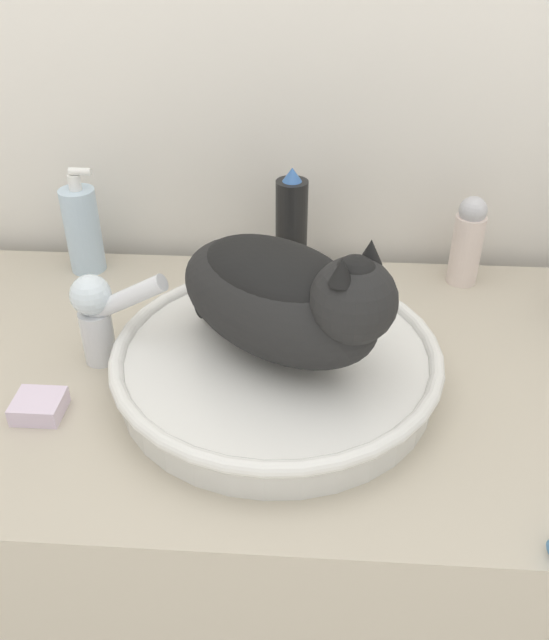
{
  "coord_description": "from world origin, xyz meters",
  "views": [
    {
      "loc": [
        0.04,
        -0.43,
        1.43
      ],
      "look_at": [
        -0.0,
        0.26,
        0.96
      ],
      "focal_mm": 38.0,
      "sensor_mm": 36.0,
      "label": 1
    }
  ],
  "objects": [
    {
      "name": "sink_basin",
      "position": [
        -0.0,
        0.27,
        0.89
      ],
      "size": [
        0.43,
        0.43,
        0.06
      ],
      "color": "silver",
      "rests_on": "vanity_counter"
    },
    {
      "name": "soap_pump_bottle",
      "position": [
        -0.34,
        0.56,
        0.93
      ],
      "size": [
        0.06,
        0.06,
        0.18
      ],
      "color": "silver",
      "rests_on": "vanity_counter"
    },
    {
      "name": "soap_bar",
      "position": [
        -0.29,
        0.19,
        0.86
      ],
      "size": [
        0.06,
        0.05,
        0.02
      ],
      "color": "silver",
      "rests_on": "vanity_counter"
    },
    {
      "name": "wall_back",
      "position": [
        0.0,
        0.67,
        1.2
      ],
      "size": [
        8.0,
        0.05,
        2.4
      ],
      "color": "silver",
      "rests_on": "ground_plane"
    },
    {
      "name": "cat",
      "position": [
        0.01,
        0.27,
        1.0
      ],
      "size": [
        0.32,
        0.33,
        0.18
      ],
      "rotation": [
        0.0,
        0.0,
        5.65
      ],
      "color": "black",
      "rests_on": "sink_basin"
    },
    {
      "name": "deodorant_stick",
      "position": [
        0.29,
        0.56,
        0.93
      ],
      "size": [
        0.05,
        0.05,
        0.15
      ],
      "color": "silver",
      "rests_on": "vanity_counter"
    },
    {
      "name": "faucet",
      "position": [
        -0.24,
        0.31,
        0.93
      ],
      "size": [
        0.14,
        0.06,
        0.15
      ],
      "rotation": [
        0.0,
        0.0,
        -0.14
      ],
      "color": "silver",
      "rests_on": "vanity_counter"
    },
    {
      "name": "vanity_counter",
      "position": [
        0.0,
        0.31,
        0.43
      ],
      "size": [
        1.26,
        0.62,
        0.85
      ],
      "color": "#B2A893",
      "rests_on": "ground_plane"
    },
    {
      "name": "hairspray_can_black",
      "position": [
        0.01,
        0.56,
        0.94
      ],
      "size": [
        0.05,
        0.05,
        0.19
      ],
      "color": "black",
      "rests_on": "vanity_counter"
    }
  ]
}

